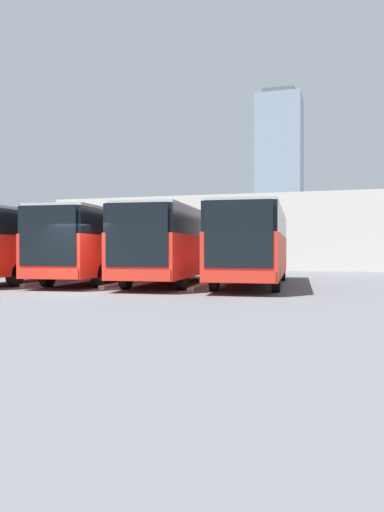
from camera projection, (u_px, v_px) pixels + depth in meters
The scene contains 10 objects.
ground_plane at pixel (78, 293), 18.00m from camera, with size 600.00×600.00×0.00m, color #5B5B60.
bus_0 at pixel (253, 243), 21.69m from camera, with size 3.53×11.18×3.32m.
curb_divider_0 at pixel (203, 285), 20.69m from camera, with size 0.24×5.04×0.15m, color #9E9E99.
bus_1 at pixel (175, 243), 22.67m from camera, with size 3.53×11.18×3.32m.
curb_divider_1 at pixel (124, 284), 21.67m from camera, with size 0.24×5.04×0.15m, color #9E9E99.
bus_2 at pixel (104, 243), 23.77m from camera, with size 3.53×11.18×3.32m.
curb_divider_2 at pixel (52, 282), 22.77m from camera, with size 0.24×5.04×0.15m, color #9E9E99.
bus_3 at pixel (32, 243), 24.29m from camera, with size 3.53×11.18×3.32m.
station_building at pixel (236, 234), 43.88m from camera, with size 27.87×15.97×5.71m.
office_tower at pixel (280, 174), 210.94m from camera, with size 18.64×18.64×68.19m.
Camera 1 is at (-9.22, 15.97, 1.57)m, focal length 35.00 mm.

